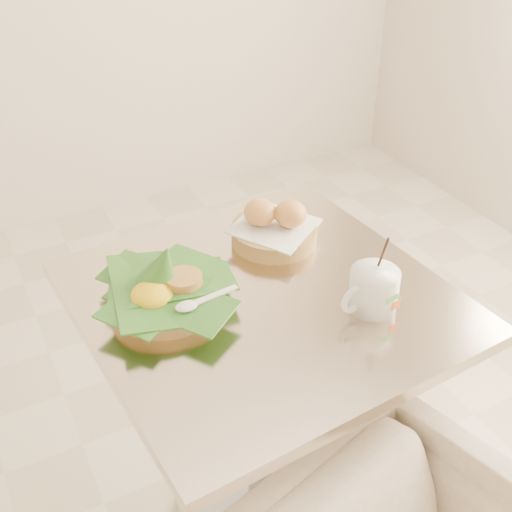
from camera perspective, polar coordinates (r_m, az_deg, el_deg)
name	(u,v)px	position (r m, az deg, el deg)	size (l,w,h in m)	color
cafe_table	(263,373)	(1.45, 0.60, -10.38)	(0.75, 0.75, 0.75)	gray
rice_basket	(164,289)	(1.27, -8.16, -2.91)	(0.28, 0.28, 0.14)	tan
bread_basket	(274,228)	(1.45, 1.65, 2.55)	(0.23, 0.23, 0.10)	tan
coffee_mug	(373,289)	(1.26, 10.33, -2.92)	(0.13, 0.10, 0.17)	white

